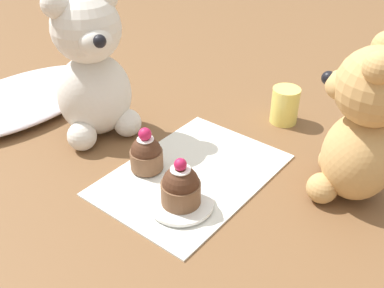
{
  "coord_description": "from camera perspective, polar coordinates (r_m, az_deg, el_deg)",
  "views": [
    {
      "loc": [
        -0.41,
        -0.33,
        0.41
      ],
      "look_at": [
        0.0,
        0.0,
        0.06
      ],
      "focal_mm": 42.0,
      "sensor_mm": 36.0,
      "label": 1
    }
  ],
  "objects": [
    {
      "name": "tulle_cloth",
      "position": [
        0.89,
        -20.88,
        5.34
      ],
      "size": [
        0.35,
        0.2,
        0.03
      ],
      "primitive_type": "ellipsoid",
      "color": "silver",
      "rests_on": "ground_plane"
    },
    {
      "name": "cupcake_near_tan_bear",
      "position": [
        0.59,
        -1.44,
        -5.45
      ],
      "size": [
        0.05,
        0.05,
        0.07
      ],
      "color": "brown",
      "rests_on": "saucer_plate"
    },
    {
      "name": "saucer_plate",
      "position": [
        0.61,
        -1.4,
        -7.5
      ],
      "size": [
        0.09,
        0.09,
        0.01
      ],
      "primitive_type": "cylinder",
      "color": "white",
      "rests_on": "knitted_placemat"
    },
    {
      "name": "cupcake_near_cream_bear",
      "position": [
        0.66,
        -5.83,
        -1.24
      ],
      "size": [
        0.05,
        0.05,
        0.07
      ],
      "color": "brown",
      "rests_on": "knitted_placemat"
    },
    {
      "name": "teddy_bear_tan",
      "position": [
        0.62,
        20.91,
        2.04
      ],
      "size": [
        0.13,
        0.12,
        0.22
      ],
      "rotation": [
        0.0,
        0.0,
        3.36
      ],
      "color": "tan",
      "rests_on": "ground_plane"
    },
    {
      "name": "knitted_placemat",
      "position": [
        0.67,
        -0.0,
        -3.8
      ],
      "size": [
        0.27,
        0.19,
        0.01
      ],
      "primitive_type": "cube",
      "color": "silver",
      "rests_on": "ground_plane"
    },
    {
      "name": "juice_glass",
      "position": [
        0.8,
        11.71,
        4.82
      ],
      "size": [
        0.05,
        0.05,
        0.06
      ],
      "primitive_type": "cylinder",
      "color": "#EADB66",
      "rests_on": "ground_plane"
    },
    {
      "name": "ground_plane",
      "position": [
        0.67,
        -0.0,
        -4.0
      ],
      "size": [
        4.0,
        4.0,
        0.0
      ],
      "primitive_type": "plane",
      "color": "brown"
    },
    {
      "name": "teddy_bear_cream",
      "position": [
        0.73,
        -12.75,
        9.14
      ],
      "size": [
        0.15,
        0.14,
        0.24
      ],
      "rotation": [
        0.0,
        0.0,
        -0.35
      ],
      "color": "silver",
      "rests_on": "ground_plane"
    }
  ]
}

